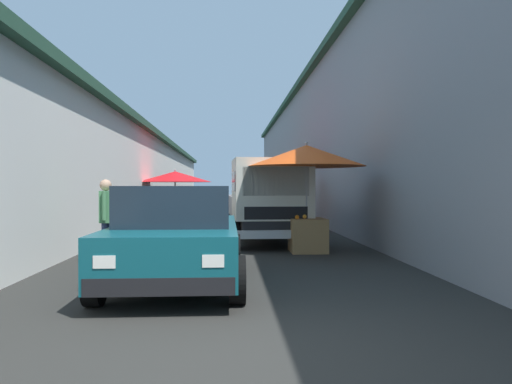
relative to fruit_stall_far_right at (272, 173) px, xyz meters
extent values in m
plane|color=#282826|center=(0.74, 1.46, -1.91)|extent=(90.00, 90.00, 0.00)
cube|color=silver|center=(2.99, 8.21, -0.11)|extent=(49.50, 7.00, 3.59)
cube|color=#284C38|center=(2.99, 8.21, 1.80)|extent=(49.80, 7.50, 0.24)
cube|color=gray|center=(2.99, -5.29, 1.08)|extent=(49.50, 7.00, 5.97)
cube|color=#284C38|center=(2.99, -5.29, 4.18)|extent=(49.80, 7.50, 0.24)
cylinder|color=#9E9EA3|center=(0.00, 0.03, -0.74)|extent=(0.06, 0.06, 2.32)
cone|color=red|center=(0.00, 0.03, 0.24)|extent=(2.72, 2.72, 0.36)
sphere|color=#9E9EA3|center=(0.00, 0.03, 0.46)|extent=(0.07, 0.07, 0.07)
cube|color=#9E7547|center=(0.00, -0.21, -1.53)|extent=(0.72, 0.76, 0.74)
sphere|color=orange|center=(0.01, -0.31, -1.12)|extent=(0.09, 0.09, 0.09)
sphere|color=orange|center=(0.03, -0.13, -1.12)|extent=(0.09, 0.09, 0.09)
sphere|color=orange|center=(0.11, -0.44, -1.06)|extent=(0.09, 0.09, 0.09)
cylinder|color=#9E9EA3|center=(2.06, 3.60, -0.89)|extent=(0.06, 0.06, 2.02)
cone|color=red|center=(2.06, 3.60, -0.09)|extent=(2.86, 2.86, 0.41)
sphere|color=#9E9EA3|center=(2.06, 3.60, 0.16)|extent=(0.07, 0.07, 0.07)
cube|color=olive|center=(2.06, 3.44, -1.55)|extent=(0.91, 0.72, 0.72)
sphere|color=orange|center=(2.30, 3.39, -1.09)|extent=(0.09, 0.09, 0.09)
sphere|color=orange|center=(2.31, 3.33, -1.14)|extent=(0.09, 0.09, 0.09)
sphere|color=orange|center=(2.32, 3.37, -1.14)|extent=(0.09, 0.09, 0.09)
sphere|color=orange|center=(2.10, 3.68, -1.14)|extent=(0.09, 0.09, 0.09)
sphere|color=orange|center=(2.02, 3.30, -1.14)|extent=(0.09, 0.09, 0.09)
sphere|color=orange|center=(1.84, 3.36, -1.14)|extent=(0.09, 0.09, 0.09)
cylinder|color=#9E9EA3|center=(4.57, -0.06, -0.77)|extent=(0.06, 0.06, 2.28)
cone|color=#D84C14|center=(4.57, -0.06, 0.14)|extent=(2.66, 2.66, 0.46)
sphere|color=#9E9EA3|center=(4.57, -0.06, 0.41)|extent=(0.07, 0.07, 0.07)
cube|color=#9E7547|center=(4.48, -0.26, -1.52)|extent=(0.86, 0.66, 0.78)
sphere|color=orange|center=(4.29, -0.26, -1.03)|extent=(0.09, 0.09, 0.09)
sphere|color=orange|center=(4.37, -0.38, -1.08)|extent=(0.09, 0.09, 0.09)
sphere|color=orange|center=(4.78, -0.29, -1.08)|extent=(0.09, 0.09, 0.09)
cylinder|color=#9E9EA3|center=(-6.29, -0.18, -0.73)|extent=(0.06, 0.06, 2.35)
cone|color=#D84C14|center=(-6.29, -0.18, 0.21)|extent=(2.60, 2.60, 0.47)
sphere|color=#9E9EA3|center=(-6.29, -0.18, 0.49)|extent=(0.07, 0.07, 0.07)
cube|color=#9E7547|center=(-6.28, -0.21, -1.54)|extent=(0.90, 0.77, 0.73)
sphere|color=orange|center=(-6.02, -0.21, -1.13)|extent=(0.09, 0.09, 0.09)
sphere|color=orange|center=(-6.27, -0.05, -1.07)|extent=(0.09, 0.09, 0.09)
sphere|color=orange|center=(-6.53, 0.06, -1.13)|extent=(0.09, 0.09, 0.09)
sphere|color=orange|center=(-6.32, -0.14, -1.13)|extent=(0.09, 0.09, 0.09)
cube|color=#0F4C56|center=(-9.57, 2.28, -1.34)|extent=(3.90, 1.72, 0.64)
cube|color=#19232D|center=(-9.42, 2.28, -0.74)|extent=(2.34, 1.52, 0.56)
cube|color=black|center=(-11.48, 2.28, -1.56)|extent=(0.10, 1.65, 0.20)
cube|color=silver|center=(-11.50, 1.70, -1.28)|extent=(0.06, 0.24, 0.14)
cube|color=silver|center=(-11.50, 2.87, -1.28)|extent=(0.06, 0.24, 0.14)
cylinder|color=black|center=(-10.89, 1.42, -1.61)|extent=(0.60, 0.20, 0.60)
cylinder|color=black|center=(-10.89, 3.14, -1.61)|extent=(0.60, 0.20, 0.60)
cylinder|color=black|center=(-8.24, 1.43, -1.61)|extent=(0.60, 0.20, 0.60)
cylinder|color=black|center=(-8.24, 3.15, -1.61)|extent=(0.60, 0.20, 0.60)
cube|color=black|center=(-3.95, 0.62, -1.41)|extent=(4.87, 1.73, 0.36)
cube|color=beige|center=(-5.58, 0.53, -0.53)|extent=(1.63, 1.83, 1.40)
cube|color=#19232D|center=(-6.32, 0.49, -0.35)|extent=(0.14, 1.47, 0.63)
cube|color=#19232D|center=(-5.58, 0.53, -0.35)|extent=(1.14, 1.83, 0.45)
cube|color=black|center=(-6.33, 0.49, -1.05)|extent=(0.14, 1.40, 0.28)
cube|color=silver|center=(-6.41, 0.49, -1.51)|extent=(0.22, 1.75, 0.18)
cube|color=gray|center=(-3.09, -0.15, -0.98)|extent=(3.16, 0.24, 0.50)
cube|color=gray|center=(-3.18, 1.49, -0.98)|extent=(3.16, 0.24, 0.50)
cube|color=gray|center=(-1.58, 0.76, -0.98)|extent=(0.15, 1.65, 0.50)
cylinder|color=black|center=(-5.53, -0.34, -1.55)|extent=(0.73, 0.26, 0.72)
cylinder|color=black|center=(-5.63, 1.41, -1.55)|extent=(0.73, 0.26, 0.72)
cylinder|color=black|center=(-2.46, -0.17, -1.55)|extent=(0.73, 0.26, 0.72)
cylinder|color=black|center=(-2.56, 1.58, -1.55)|extent=(0.73, 0.26, 0.72)
cylinder|color=navy|center=(-7.82, 3.79, -1.52)|extent=(0.14, 0.14, 0.78)
cylinder|color=navy|center=(-7.66, 3.81, -1.52)|extent=(0.14, 0.14, 0.78)
cube|color=#4C8C59|center=(-7.74, 3.80, -0.84)|extent=(0.48, 0.27, 0.58)
sphere|color=tan|center=(-7.74, 3.80, -0.44)|extent=(0.21, 0.21, 0.21)
cylinder|color=#4C8C59|center=(-8.01, 3.76, -0.81)|extent=(0.08, 0.08, 0.52)
cylinder|color=#4C8C59|center=(-7.47, 3.84, -0.81)|extent=(0.08, 0.08, 0.52)
camera|label=1|loc=(-16.75, 1.53, -0.46)|focal=33.65mm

